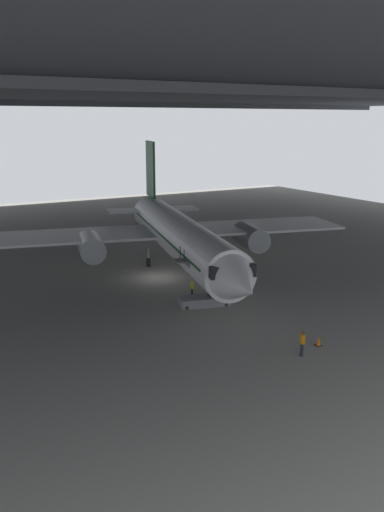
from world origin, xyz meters
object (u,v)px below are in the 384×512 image
Objects in this scene: airplane_main at (178,235)px; boarding_stairs at (203,296)px; traffic_cone_orange at (319,341)px; crew_worker_by_stairs at (192,287)px; crew_worker_near_nose at (302,342)px.

airplane_main is 7.94× the size of boarding_stairs.
boarding_stairs reaches higher than traffic_cone_orange.
traffic_cone_orange is (-0.80, -20.61, -3.23)m from airplane_main.
airplane_main is at bearing 87.77° from traffic_cone_orange.
crew_worker_by_stairs is at bearing 85.60° from boarding_stairs.
airplane_main is 24.23× the size of crew_worker_by_stairs.
boarding_stairs is 7.90× the size of traffic_cone_orange.
airplane_main is 62.72× the size of traffic_cone_orange.
traffic_cone_orange is at bearing 19.20° from crew_worker_near_nose.
airplane_main is 8.91m from crew_worker_by_stairs.
crew_worker_near_nose is at bearing -89.10° from crew_worker_by_stairs.
crew_worker_near_nose is (0.37, -11.26, 0.20)m from boarding_stairs.
airplane_main is at bearing 72.36° from boarding_stairs.
airplane_main is 21.65m from crew_worker_near_nose.
traffic_cone_orange is at bearing -80.00° from crew_worker_by_stairs.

